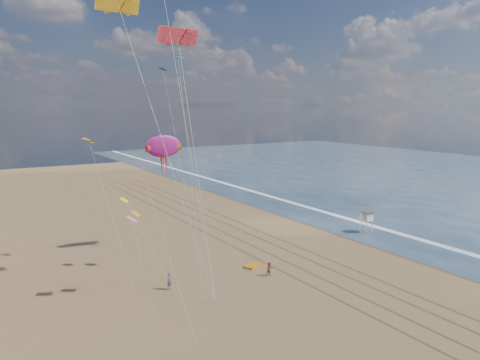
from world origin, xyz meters
The scene contains 10 objects.
ground centered at (0.00, 0.00, 0.00)m, with size 260.00×260.00×0.00m, color brown.
wet_sand centered at (19.00, 40.00, 0.00)m, with size 260.00×260.00×0.00m, color #42301E.
foam centered at (23.20, 40.00, 0.00)m, with size 260.00×260.00×0.00m, color white.
tracks centered at (2.55, 30.00, 0.01)m, with size 7.68×120.00×0.01m.
lifeguard_stand centered at (19.69, 24.73, 2.36)m, with size 1.70×1.70×3.06m.
grounded_kite centered at (-3.27, 20.59, 0.12)m, with size 2.10×1.33×0.24m, color orange.
show_kite centered at (-8.81, 33.67, 13.49)m, with size 4.72×7.98×19.86m.
kite_flyer_a centered at (-14.28, 19.32, 0.90)m, with size 0.66×0.43×1.80m, color slate.
kite_flyer_b centered at (-3.23, 17.11, 0.81)m, with size 0.79×0.61×1.62m, color brown.
small_kites centered at (-15.14, 24.48, 14.99)m, with size 10.80×11.76×18.19m.
Camera 1 is at (-31.82, -23.80, 18.81)m, focal length 35.00 mm.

